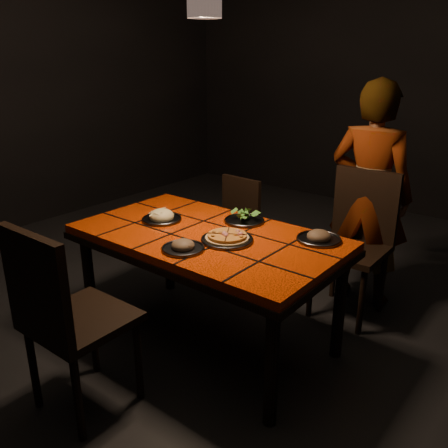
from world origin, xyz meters
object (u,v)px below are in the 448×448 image
Objects in this scene: chair_near at (63,312)px; plate_pizza at (227,238)px; diner at (370,196)px; chair_far_right at (357,234)px; plate_pasta at (162,217)px; chair_far_left at (233,223)px; dining_table at (207,245)px.

chair_near is 2.97× the size of plate_pizza.
diner is at bearing -107.74° from chair_near.
diner is at bearing 73.58° from plate_pizza.
chair_near is 2.01m from chair_far_right.
chair_near is at bearing -74.39° from plate_pasta.
chair_far_right reaches higher than chair_far_left.
chair_far_left is 0.51× the size of diner.
plate_pasta is (-0.38, -0.01, 0.10)m from dining_table.
plate_pizza is at bearing -111.13° from chair_far_right.
chair_far_left is at bearing 118.07° from dining_table.
chair_far_right is 1.07m from plate_pizza.
plate_pizza is (0.63, -0.88, 0.29)m from chair_far_left.
plate_pizza is at bearing -9.03° from dining_table.
chair_near is at bearing 69.22° from diner.
diner is 4.67× the size of plate_pizza.
dining_table is 1.59× the size of chair_far_right.
chair_far_left is (-0.33, 1.79, -0.11)m from chair_near.
chair_near is at bearing -110.00° from chair_far_right.
plate_pasta is at bearing 178.21° from plate_pizza.
chair_far_right is (0.66, 1.90, -0.01)m from chair_near.
chair_far_left is 0.82× the size of chair_far_right.
dining_table is at bearing 62.05° from diner.
chair_far_left is (-0.45, 0.85, -0.19)m from dining_table.
chair_far_left reaches higher than plate_pizza.
diner is at bearing 65.75° from dining_table.
diner reaches higher than plate_pasta.
chair_near reaches higher than dining_table.
plate_pasta is (-0.91, -1.18, -0.04)m from diner.
plate_pasta reaches higher than dining_table.
chair_near reaches higher than chair_far_right.
diner is at bearing 52.47° from plate_pasta.
chair_far_right is 0.63× the size of diner.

